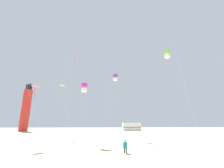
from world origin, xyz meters
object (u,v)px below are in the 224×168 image
at_px(kite_diamond_scarlet, 36,88).
at_px(kite_diamond_rainbow, 74,60).
at_px(kite_box_magenta, 84,88).
at_px(kite_box_lime, 167,54).
at_px(kite_diamond_gold, 62,88).
at_px(kite_box_violet, 115,78).
at_px(lighthouse_distant, 26,108).
at_px(kite_flyer_standing, 125,146).
at_px(rv_van_white, 132,127).

relative_size(kite_diamond_scarlet, kite_diamond_rainbow, 0.53).
relative_size(kite_box_magenta, kite_box_lime, 0.59).
relative_size(kite_diamond_scarlet, kite_diamond_gold, 0.73).
distance_m(kite_box_violet, lighthouse_distant, 39.72).
bearing_deg(kite_box_violet, kite_diamond_gold, 170.09).
bearing_deg(lighthouse_distant, kite_flyer_standing, -56.47).
bearing_deg(kite_diamond_scarlet, kite_box_lime, 4.18).
height_order(kite_flyer_standing, kite_box_magenta, kite_box_magenta).
xyz_separation_m(kite_diamond_rainbow, lighthouse_distant, (-20.55, 31.71, -4.45)).
height_order(kite_box_lime, kite_box_violet, kite_box_lime).
xyz_separation_m(kite_box_lime, lighthouse_distant, (-34.32, 35.03, -4.43)).
bearing_deg(kite_box_magenta, kite_flyer_standing, -53.41).
bearing_deg(kite_flyer_standing, rv_van_white, -92.25).
bearing_deg(lighthouse_distant, kite_box_violet, -46.16).
relative_size(kite_box_magenta, rv_van_white, 1.18).
height_order(kite_box_magenta, kite_diamond_gold, kite_diamond_gold).
distance_m(kite_box_lime, kite_diamond_rainbow, 14.16).
distance_m(kite_box_magenta, kite_diamond_rainbow, 6.40).
distance_m(kite_diamond_rainbow, lighthouse_distant, 38.05).
height_order(kite_diamond_scarlet, kite_diamond_gold, kite_diamond_gold).
height_order(kite_box_magenta, rv_van_white, kite_box_magenta).
xyz_separation_m(kite_box_violet, rv_van_white, (9.21, 29.66, -9.12)).
height_order(kite_flyer_standing, kite_diamond_rainbow, kite_diamond_rainbow).
distance_m(kite_flyer_standing, kite_box_lime, 14.89).
xyz_separation_m(kite_box_lime, kite_box_violet, (-6.87, 6.44, -1.76)).
bearing_deg(kite_box_lime, kite_diamond_scarlet, -175.82).
relative_size(kite_diamond_scarlet, kite_box_violet, 0.62).
distance_m(kite_box_magenta, kite_box_lime, 12.83).
height_order(kite_box_lime, kite_diamond_rainbow, kite_diamond_rainbow).
xyz_separation_m(kite_box_lime, rv_van_white, (2.34, 36.10, -10.88)).
bearing_deg(rv_van_white, kite_diamond_scarlet, -118.44).
distance_m(kite_diamond_scarlet, lighthouse_distant, 40.13).
relative_size(kite_box_magenta, kite_box_violet, 0.69).
bearing_deg(kite_diamond_gold, kite_box_magenta, -59.25).
relative_size(kite_box_lime, rv_van_white, 1.99).
relative_size(kite_diamond_scarlet, rv_van_white, 1.07).
bearing_deg(kite_box_lime, kite_flyer_standing, -143.29).
bearing_deg(kite_flyer_standing, kite_box_lime, -132.33).
relative_size(kite_box_violet, kite_diamond_rainbow, 0.84).
bearing_deg(kite_box_magenta, kite_diamond_scarlet, -164.79).
bearing_deg(kite_flyer_standing, kite_box_violet, -81.72).
distance_m(kite_box_magenta, kite_diamond_gold, 9.32).
height_order(kite_diamond_scarlet, kite_box_lime, kite_box_lime).
height_order(kite_diamond_rainbow, lighthouse_distant, lighthouse_distant).
bearing_deg(rv_van_white, lighthouse_distant, -179.11).
bearing_deg(kite_flyer_standing, lighthouse_distant, -45.50).
xyz_separation_m(kite_box_violet, kite_diamond_rainbow, (-6.90, -3.13, 1.78)).
bearing_deg(lighthouse_distant, kite_diamond_gold, -56.36).
bearing_deg(kite_box_violet, kite_diamond_scarlet, -143.38).
relative_size(kite_diamond_scarlet, kite_box_lime, 0.54).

